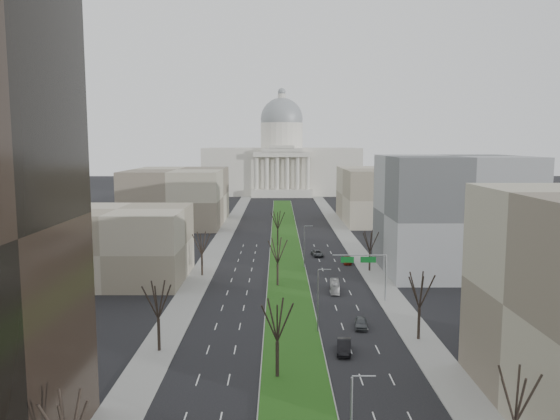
{
  "coord_description": "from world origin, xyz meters",
  "views": [
    {
      "loc": [
        -1.9,
        -19.41,
        26.66
      ],
      "look_at": [
        -1.45,
        108.67,
        10.83
      ],
      "focal_mm": 35.0,
      "sensor_mm": 36.0,
      "label": 1
    }
  ],
  "objects_px": {
    "car_red": "(347,261)",
    "car_grey_far": "(317,253)",
    "car_grey_near": "(361,323)",
    "box_van": "(335,286)",
    "car_black": "(344,346)"
  },
  "relations": [
    {
      "from": "car_red",
      "to": "car_grey_far",
      "type": "xyz_separation_m",
      "value": [
        -6.13,
        8.17,
        0.04
      ]
    },
    {
      "from": "car_grey_near",
      "to": "box_van",
      "type": "height_order",
      "value": "box_van"
    },
    {
      "from": "car_black",
      "to": "box_van",
      "type": "bearing_deg",
      "value": 93.15
    },
    {
      "from": "box_van",
      "to": "car_red",
      "type": "bearing_deg",
      "value": 81.51
    },
    {
      "from": "car_black",
      "to": "car_grey_far",
      "type": "distance_m",
      "value": 59.78
    },
    {
      "from": "car_black",
      "to": "car_grey_near",
      "type": "bearing_deg",
      "value": 75.7
    },
    {
      "from": "car_grey_far",
      "to": "car_black",
      "type": "bearing_deg",
      "value": -100.13
    },
    {
      "from": "car_grey_near",
      "to": "box_van",
      "type": "distance_m",
      "value": 19.56
    },
    {
      "from": "car_black",
      "to": "box_van",
      "type": "height_order",
      "value": "box_van"
    },
    {
      "from": "car_red",
      "to": "box_van",
      "type": "relative_size",
      "value": 0.66
    },
    {
      "from": "car_grey_near",
      "to": "car_black",
      "type": "distance_m",
      "value": 10.05
    },
    {
      "from": "car_red",
      "to": "car_grey_far",
      "type": "relative_size",
      "value": 0.9
    },
    {
      "from": "car_grey_near",
      "to": "box_van",
      "type": "relative_size",
      "value": 0.66
    },
    {
      "from": "car_red",
      "to": "box_van",
      "type": "height_order",
      "value": "box_van"
    },
    {
      "from": "box_van",
      "to": "car_grey_far",
      "type": "bearing_deg",
      "value": 96.1
    }
  ]
}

